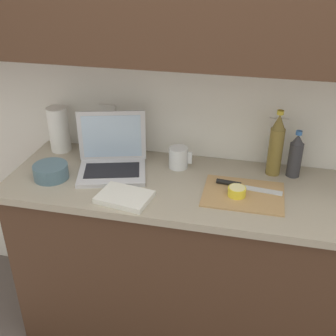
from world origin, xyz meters
name	(u,v)px	position (x,y,z in m)	size (l,w,h in m)	color
ground_plane	(223,331)	(0.00, 0.00, 0.00)	(12.00, 12.00, 0.00)	#564C47
wall_back	(253,27)	(0.00, 0.22, 1.56)	(5.20, 0.38, 2.60)	white
counter_unit	(233,266)	(0.02, 0.00, 0.46)	(2.11, 0.59, 0.90)	#472D1E
laptop	(112,157)	(-0.60, 0.06, 0.97)	(0.38, 0.33, 0.27)	silver
cutting_board	(243,194)	(0.03, -0.04, 0.91)	(0.35, 0.27, 0.01)	tan
knife	(237,185)	(0.00, 0.02, 0.92)	(0.29, 0.06, 0.02)	silver
lemon_half_cut	(237,191)	(0.01, -0.06, 0.93)	(0.08, 0.08, 0.04)	yellow
bottle_green_soda	(295,156)	(0.25, 0.19, 1.01)	(0.06, 0.06, 0.23)	#333338
bottle_oil_tall	(276,145)	(0.15, 0.19, 1.05)	(0.07, 0.07, 0.32)	olive
measuring_cup	(179,158)	(-0.29, 0.15, 0.95)	(0.11, 0.09, 0.10)	silver
bowl_white	(51,171)	(-0.85, -0.08, 0.94)	(0.16, 0.16, 0.07)	slate
paper_towel_roll	(59,129)	(-0.93, 0.20, 1.02)	(0.11, 0.11, 0.23)	white
dish_towel	(125,197)	(-0.46, -0.18, 0.91)	(0.22, 0.16, 0.02)	silver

